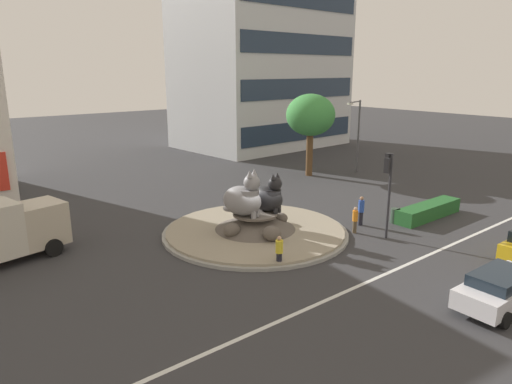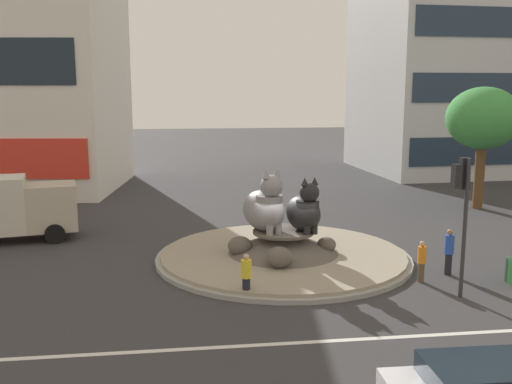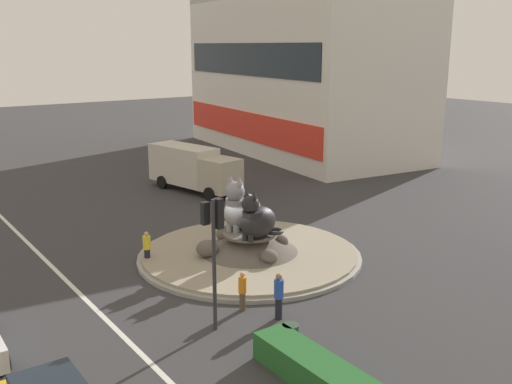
% 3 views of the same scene
% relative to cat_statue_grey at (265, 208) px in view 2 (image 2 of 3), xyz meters
% --- Properties ---
extents(ground_plane, '(160.00, 160.00, 0.00)m').
position_rel_cat_statue_grey_xyz_m(ground_plane, '(0.75, -0.05, -2.20)').
color(ground_plane, '#333335').
extents(lane_centreline, '(112.00, 0.20, 0.01)m').
position_rel_cat_statue_grey_xyz_m(lane_centreline, '(0.75, -8.06, -2.20)').
color(lane_centreline, silver).
rests_on(lane_centreline, ground).
extents(roundabout_island, '(10.53, 10.53, 1.23)m').
position_rel_cat_statue_grey_xyz_m(roundabout_island, '(0.74, -0.08, -1.80)').
color(roundabout_island, gray).
rests_on(roundabout_island, ground).
extents(cat_statue_grey, '(2.21, 3.00, 2.65)m').
position_rel_cat_statue_grey_xyz_m(cat_statue_grey, '(0.00, 0.00, 0.00)').
color(cat_statue_grey, gray).
rests_on(cat_statue_grey, roundabout_island).
extents(cat_statue_black, '(1.70, 2.42, 2.29)m').
position_rel_cat_statue_grey_xyz_m(cat_statue_black, '(1.60, -0.23, -0.13)').
color(cat_statue_black, black).
rests_on(cat_statue_black, roundabout_island).
extents(traffic_light_mast, '(0.71, 0.58, 4.76)m').
position_rel_cat_statue_grey_xyz_m(traffic_light_mast, '(5.89, -5.10, 1.29)').
color(traffic_light_mast, '#2D2D33').
rests_on(traffic_light_mast, ground).
extents(office_tower, '(19.39, 13.98, 28.21)m').
position_rel_cat_statue_grey_xyz_m(office_tower, '(21.78, 24.68, 11.90)').
color(office_tower, silver).
rests_on(office_tower, ground).
extents(broadleaf_tree_behind_island, '(4.21, 4.21, 7.11)m').
position_rel_cat_statue_grey_xyz_m(broadleaf_tree_behind_island, '(14.00, 8.74, 3.05)').
color(broadleaf_tree_behind_island, brown).
rests_on(broadleaf_tree_behind_island, ground).
extents(pedestrian_yellow_shirt, '(0.36, 0.36, 1.55)m').
position_rel_cat_statue_grey_xyz_m(pedestrian_yellow_shirt, '(-1.28, -4.36, -1.40)').
color(pedestrian_yellow_shirt, black).
rests_on(pedestrian_yellow_shirt, ground).
extents(pedestrian_blue_shirt, '(0.35, 0.35, 1.78)m').
position_rel_cat_statue_grey_xyz_m(pedestrian_blue_shirt, '(6.64, -2.87, -1.25)').
color(pedestrian_blue_shirt, black).
rests_on(pedestrian_blue_shirt, ground).
extents(pedestrian_orange_shirt, '(0.31, 0.31, 1.55)m').
position_rel_cat_statue_grey_xyz_m(pedestrian_orange_shirt, '(5.27, -3.54, -1.38)').
color(pedestrian_orange_shirt, brown).
rests_on(pedestrian_orange_shirt, ground).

